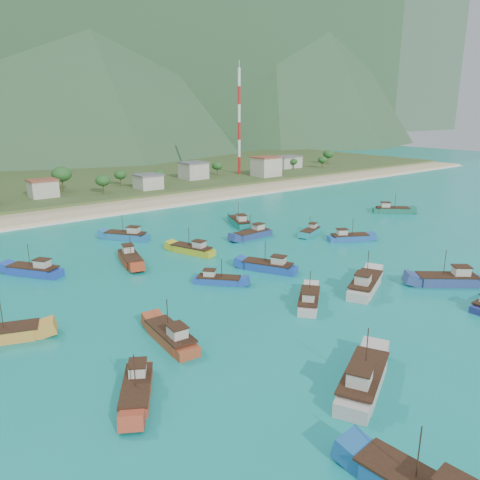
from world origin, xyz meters
TOP-DOWN VIEW (x-y plane):
  - ground at (0.00, 0.00)m, footprint 600.00×600.00m
  - beach at (0.00, 79.00)m, footprint 400.00×18.00m
  - land at (0.00, 140.00)m, footprint 400.00×110.00m
  - surf_line at (0.00, 69.50)m, footprint 400.00×2.50m
  - village at (20.08, 102.94)m, footprint 213.53×26.23m
  - vegetation at (-9.96, 103.23)m, footprint 279.74×25.35m
  - radio_tower at (78.13, 108.00)m, footprint 1.20×1.20m
  - boat_0 at (-32.31, -14.50)m, footprint 7.33×9.51m
  - boat_1 at (24.02, -18.05)m, footprint 10.63×9.68m
  - boat_2 at (-12.81, -28.42)m, footprint 12.39×8.48m
  - boat_3 at (10.90, -10.80)m, footprint 12.26×8.24m
  - boat_5 at (-13.24, 26.69)m, footprint 5.61×10.93m
  - boat_7 at (33.15, 10.51)m, footprint 9.58×7.07m
  - boat_8 at (4.91, 6.41)m, footprint 7.31×10.55m
  - boat_9 at (-0.34, 24.50)m, footprint 6.11×10.38m
  - boat_10 at (30.62, 20.09)m, footprint 8.51×5.29m
  - boat_14 at (-29.97, 31.14)m, footprint 8.49×10.31m
  - boat_15 at (-6.32, 43.20)m, footprint 8.74×10.34m
  - boat_16 at (22.53, 37.55)m, footprint 7.15×11.26m
  - boat_17 at (17.67, 26.39)m, footprint 10.22×3.45m
  - boat_23 at (-6.38, 6.91)m, footprint 7.33×7.72m
  - boat_24 at (-0.87, -9.25)m, footprint 9.16×8.29m
  - boat_25 at (66.92, 22.18)m, footprint 9.79×9.14m
  - boat_26 at (-23.61, -6.63)m, footprint 3.86×10.57m

SIDE VIEW (x-z plane):
  - ground at x=0.00m, z-range 0.00..0.00m
  - beach at x=0.00m, z-range -0.60..0.60m
  - land at x=0.00m, z-range -1.20..1.20m
  - surf_line at x=0.00m, z-range -0.04..0.04m
  - boat_10 at x=30.62m, z-range -1.93..2.91m
  - boat_23 at x=-6.38m, z-range -1.94..2.92m
  - boat_7 at x=33.15m, z-range -2.17..3.41m
  - boat_0 at x=-32.31m, z-range -2.17..3.41m
  - boat_24 at x=-0.87m, z-range -2.19..3.46m
  - boat_9 at x=-0.34m, z-range -2.27..3.62m
  - boat_17 at x=17.67m, z-range -2.29..3.67m
  - boat_8 at x=4.91m, z-range -2.33..3.75m
  - boat_25 at x=66.92m, z-range -2.34..3.78m
  - boat_26 at x=-23.61m, z-range -2.34..3.78m
  - boat_14 at x=-29.97m, z-range -2.35..3.81m
  - boat_5 at x=-13.24m, z-range -2.36..3.83m
  - boat_15 at x=-6.32m, z-range -2.37..3.85m
  - boat_16 at x=22.53m, z-range -2.43..3.98m
  - boat_1 at x=24.02m, z-range -2.49..4.09m
  - boat_3 at x=10.90m, z-range -2.63..4.40m
  - boat_2 at x=-12.81m, z-range -2.66..4.46m
  - village at x=20.08m, z-range 0.89..8.63m
  - vegetation at x=-9.96m, z-range 0.64..9.52m
  - radio_tower at x=78.13m, z-range 1.60..45.95m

